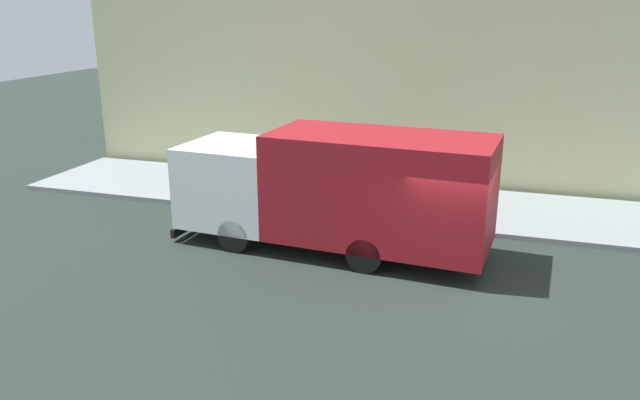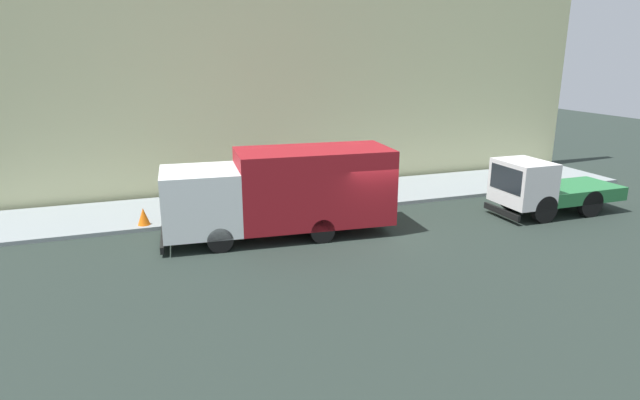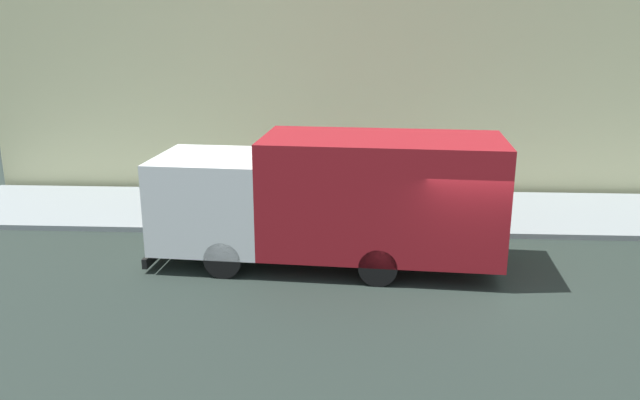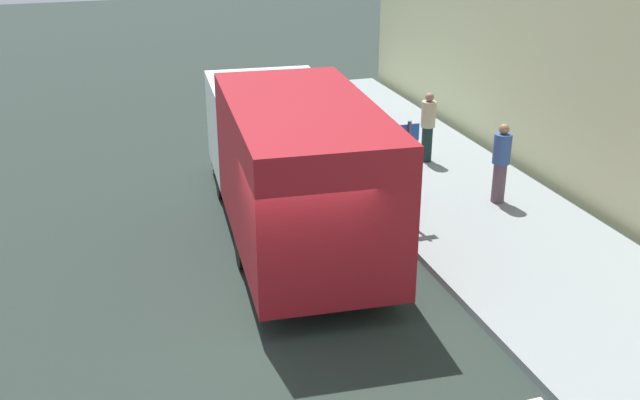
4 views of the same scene
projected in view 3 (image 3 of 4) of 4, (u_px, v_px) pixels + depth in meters
ground at (475, 282)px, 14.18m from camera, size 80.00×80.00×0.00m
sidewalk at (444, 212)px, 19.11m from camera, size 4.32×30.00×0.15m
building_facade at (443, 15)px, 20.08m from camera, size 0.50×30.00×11.67m
large_utility_truck at (333, 197)px, 14.82m from camera, size 3.17×8.35×3.12m
pedestrian_walking at (242, 175)px, 19.36m from camera, size 0.50×0.50×1.80m
pedestrian_standing at (338, 173)px, 19.58m from camera, size 0.55×0.55×1.82m
traffic_cone_orange at (166, 212)px, 17.75m from camera, size 0.46×0.46×0.66m
street_sign_post at (349, 181)px, 17.15m from camera, size 0.44×0.08×2.20m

